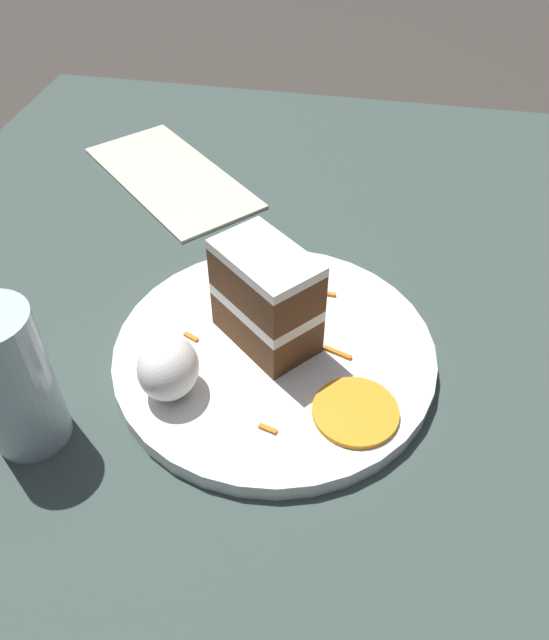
# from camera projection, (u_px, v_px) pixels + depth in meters

# --- Properties ---
(ground_plane) EXTENTS (6.00, 6.00, 0.00)m
(ground_plane) POSITION_uv_depth(u_px,v_px,m) (246.00, 364.00, 0.63)
(ground_plane) COLOR #38332D
(ground_plane) RESTS_ON ground
(dining_table) EXTENTS (1.12, 0.90, 0.04)m
(dining_table) POSITION_uv_depth(u_px,v_px,m) (245.00, 351.00, 0.62)
(dining_table) COLOR #384742
(dining_table) RESTS_ON ground
(plate) EXTENTS (0.30, 0.30, 0.02)m
(plate) POSITION_uv_depth(u_px,v_px,m) (274.00, 353.00, 0.58)
(plate) COLOR white
(plate) RESTS_ON dining_table
(cake_slice) EXTENTS (0.11, 0.11, 0.10)m
(cake_slice) POSITION_uv_depth(u_px,v_px,m) (266.00, 297.00, 0.55)
(cake_slice) COLOR brown
(cake_slice) RESTS_ON plate
(cream_dollop) EXTENTS (0.06, 0.05, 0.05)m
(cream_dollop) POSITION_uv_depth(u_px,v_px,m) (168.00, 368.00, 0.52)
(cream_dollop) COLOR white
(cream_dollop) RESTS_ON plate
(orange_garnish) EXTENTS (0.07, 0.07, 0.00)m
(orange_garnish) POSITION_uv_depth(u_px,v_px,m) (355.00, 412.00, 0.52)
(orange_garnish) COLOR orange
(orange_garnish) RESTS_ON plate
(carrot_shreds_scatter) EXTENTS (0.18, 0.16, 0.00)m
(carrot_shreds_scatter) POSITION_uv_depth(u_px,v_px,m) (295.00, 342.00, 0.58)
(carrot_shreds_scatter) COLOR orange
(carrot_shreds_scatter) RESTS_ON plate
(drinking_glass) EXTENTS (0.06, 0.06, 0.13)m
(drinking_glass) POSITION_uv_depth(u_px,v_px,m) (15.00, 388.00, 0.49)
(drinking_glass) COLOR silver
(drinking_glass) RESTS_ON dining_table
(menu_card) EXTENTS (0.27, 0.28, 0.00)m
(menu_card) POSITION_uv_depth(u_px,v_px,m) (171.00, 177.00, 0.82)
(menu_card) COLOR beige
(menu_card) RESTS_ON dining_table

